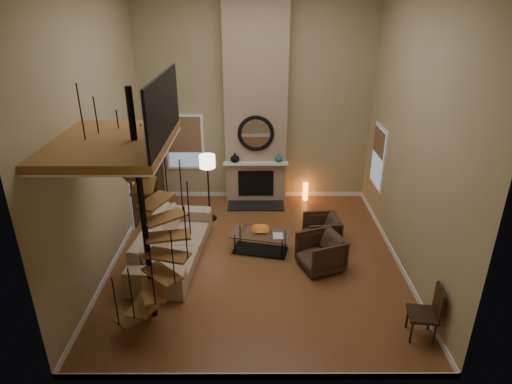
{
  "coord_description": "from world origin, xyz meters",
  "views": [
    {
      "loc": [
        -0.02,
        -7.99,
        5.17
      ],
      "look_at": [
        0.0,
        0.4,
        1.4
      ],
      "focal_mm": 30.68,
      "sensor_mm": 36.0,
      "label": 1
    }
  ],
  "objects_px": {
    "side_chair": "(429,311)",
    "sofa": "(173,242)",
    "coffee_table": "(260,240)",
    "armchair_far": "(324,252)",
    "accent_lamp": "(305,191)",
    "floor_lamp": "(207,167)",
    "armchair_near": "(325,230)",
    "hutch": "(152,171)"
  },
  "relations": [
    {
      "from": "sofa",
      "to": "hutch",
      "type": "bearing_deg",
      "value": 24.97
    },
    {
      "from": "accent_lamp",
      "to": "hutch",
      "type": "bearing_deg",
      "value": -176.99
    },
    {
      "from": "floor_lamp",
      "to": "accent_lamp",
      "type": "xyz_separation_m",
      "value": [
        2.54,
        1.14,
        -1.16
      ]
    },
    {
      "from": "hutch",
      "to": "accent_lamp",
      "type": "distance_m",
      "value": 4.18
    },
    {
      "from": "armchair_far",
      "to": "coffee_table",
      "type": "relative_size",
      "value": 0.6
    },
    {
      "from": "armchair_far",
      "to": "side_chair",
      "type": "height_order",
      "value": "side_chair"
    },
    {
      "from": "sofa",
      "to": "accent_lamp",
      "type": "distance_m",
      "value": 4.32
    },
    {
      "from": "hutch",
      "to": "accent_lamp",
      "type": "relative_size",
      "value": 3.87
    },
    {
      "from": "hutch",
      "to": "armchair_near",
      "type": "height_order",
      "value": "hutch"
    },
    {
      "from": "coffee_table",
      "to": "floor_lamp",
      "type": "relative_size",
      "value": 0.82
    },
    {
      "from": "sofa",
      "to": "armchair_near",
      "type": "height_order",
      "value": "sofa"
    },
    {
      "from": "floor_lamp",
      "to": "side_chair",
      "type": "height_order",
      "value": "floor_lamp"
    },
    {
      "from": "floor_lamp",
      "to": "accent_lamp",
      "type": "height_order",
      "value": "floor_lamp"
    },
    {
      "from": "hutch",
      "to": "accent_lamp",
      "type": "height_order",
      "value": "hutch"
    },
    {
      "from": "armchair_near",
      "to": "floor_lamp",
      "type": "bearing_deg",
      "value": -120.56
    },
    {
      "from": "floor_lamp",
      "to": "armchair_far",
      "type": "bearing_deg",
      "value": -39.96
    },
    {
      "from": "floor_lamp",
      "to": "accent_lamp",
      "type": "distance_m",
      "value": 3.02
    },
    {
      "from": "floor_lamp",
      "to": "armchair_near",
      "type": "bearing_deg",
      "value": -24.56
    },
    {
      "from": "armchair_near",
      "to": "coffee_table",
      "type": "distance_m",
      "value": 1.48
    },
    {
      "from": "sofa",
      "to": "coffee_table",
      "type": "distance_m",
      "value": 1.9
    },
    {
      "from": "hutch",
      "to": "armchair_far",
      "type": "bearing_deg",
      "value": -36.58
    },
    {
      "from": "armchair_far",
      "to": "coffee_table",
      "type": "bearing_deg",
      "value": -135.84
    },
    {
      "from": "side_chair",
      "to": "armchair_near",
      "type": "bearing_deg",
      "value": 112.82
    },
    {
      "from": "side_chair",
      "to": "sofa",
      "type": "bearing_deg",
      "value": 152.41
    },
    {
      "from": "sofa",
      "to": "accent_lamp",
      "type": "height_order",
      "value": "sofa"
    },
    {
      "from": "sofa",
      "to": "coffee_table",
      "type": "bearing_deg",
      "value": -76.1
    },
    {
      "from": "accent_lamp",
      "to": "sofa",
      "type": "bearing_deg",
      "value": -136.78
    },
    {
      "from": "armchair_near",
      "to": "floor_lamp",
      "type": "xyz_separation_m",
      "value": [
        -2.72,
        1.24,
        1.06
      ]
    },
    {
      "from": "sofa",
      "to": "armchair_far",
      "type": "relative_size",
      "value": 3.5
    },
    {
      "from": "sofa",
      "to": "coffee_table",
      "type": "relative_size",
      "value": 2.1
    },
    {
      "from": "sofa",
      "to": "armchair_far",
      "type": "height_order",
      "value": "sofa"
    },
    {
      "from": "coffee_table",
      "to": "floor_lamp",
      "type": "bearing_deg",
      "value": 129.37
    },
    {
      "from": "side_chair",
      "to": "floor_lamp",
      "type": "bearing_deg",
      "value": 133.3
    },
    {
      "from": "hutch",
      "to": "accent_lamp",
      "type": "bearing_deg",
      "value": 3.01
    },
    {
      "from": "accent_lamp",
      "to": "side_chair",
      "type": "height_order",
      "value": "side_chair"
    },
    {
      "from": "coffee_table",
      "to": "armchair_far",
      "type": "bearing_deg",
      "value": -25.14
    },
    {
      "from": "hutch",
      "to": "coffee_table",
      "type": "relative_size",
      "value": 1.38
    },
    {
      "from": "sofa",
      "to": "accent_lamp",
      "type": "xyz_separation_m",
      "value": [
        3.15,
        2.96,
        -0.15
      ]
    },
    {
      "from": "sofa",
      "to": "coffee_table",
      "type": "xyz_separation_m",
      "value": [
        1.87,
        0.28,
        -0.11
      ]
    },
    {
      "from": "coffee_table",
      "to": "accent_lamp",
      "type": "xyz_separation_m",
      "value": [
        1.28,
        2.68,
        -0.03
      ]
    },
    {
      "from": "hutch",
      "to": "sofa",
      "type": "distance_m",
      "value": 2.96
    },
    {
      "from": "hutch",
      "to": "side_chair",
      "type": "xyz_separation_m",
      "value": [
        5.54,
        -5.13,
        -0.42
      ]
    }
  ]
}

